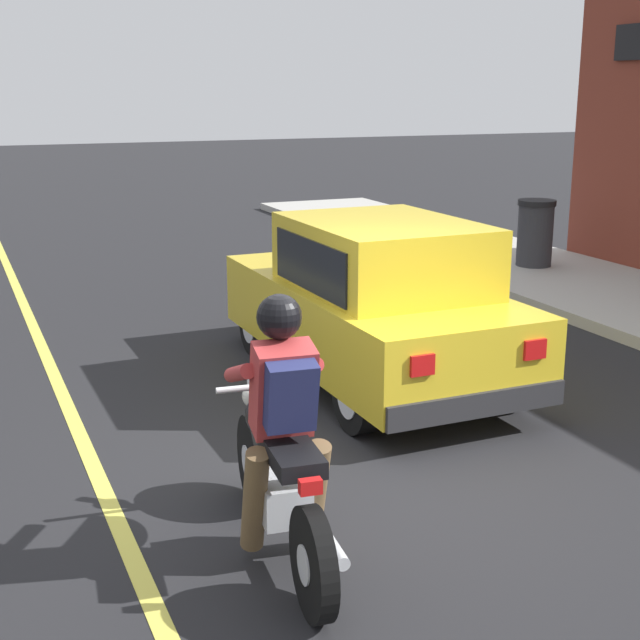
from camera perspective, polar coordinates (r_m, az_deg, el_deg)
The scene contains 5 objects.
ground_plane at distance 6.56m, azimuth 3.04°, elevation -10.00°, with size 80.00×80.00×0.00m, color black.
lane_stripe at distance 8.82m, azimuth -16.42°, elevation -3.97°, with size 0.12×19.80×0.01m, color #D1C64C.
motorcycle_with_rider at distance 5.28m, azimuth -2.55°, elevation -8.32°, with size 0.61×2.02×1.62m.
car_hatchback at distance 8.39m, azimuth 3.43°, elevation 1.09°, with size 1.69×3.80×1.57m.
trash_bin at distance 13.65m, azimuth 13.61°, elevation 5.46°, with size 0.56×0.56×0.98m.
Camera 1 is at (-2.64, -5.34, 2.74)m, focal length 50.00 mm.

